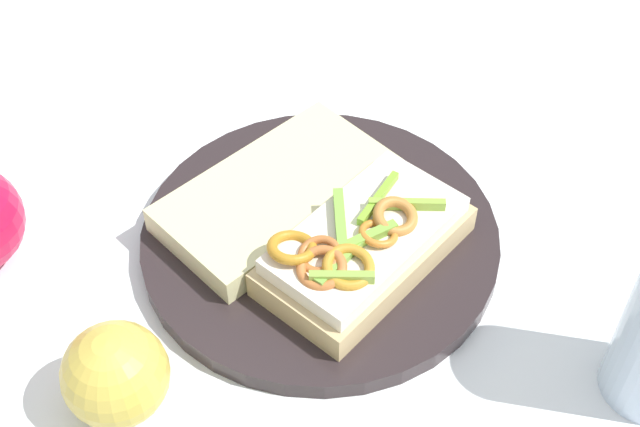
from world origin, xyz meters
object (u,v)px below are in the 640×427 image
sandwich (363,246)px  apple_0 (116,374)px  plate (320,238)px  bread_slice_side (278,194)px

sandwich → apple_0: apple_0 is taller
plate → bread_slice_side: bread_slice_side is taller
bread_slice_side → sandwich: bearing=93.4°
plate → apple_0: size_ratio=3.91×
sandwich → plate: bearing=-93.6°
sandwich → apple_0: bearing=-15.0°
sandwich → bread_slice_side: sandwich is taller
sandwich → apple_0: (0.11, 0.16, -0.00)m
sandwich → bread_slice_side: 0.09m
apple_0 → plate: bearing=-112.0°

